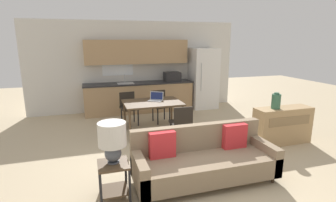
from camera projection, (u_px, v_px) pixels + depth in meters
ground_plane at (193, 182)px, 4.06m from camera, size 20.00×20.00×0.00m
wall_back at (136, 66)px, 8.06m from camera, size 6.40×0.07×2.70m
kitchen_counter at (139, 84)px, 7.90m from camera, size 3.25×0.65×2.15m
refrigerator at (203, 78)px, 8.36m from camera, size 0.81×0.76×1.89m
dining_table at (152, 105)px, 6.04m from camera, size 1.31×0.93×0.76m
couch at (203, 160)px, 4.07m from camera, size 2.18×0.80×0.83m
side_table at (114, 175)px, 3.58m from camera, size 0.41×0.41×0.51m
table_lamp at (112, 138)px, 3.50m from camera, size 0.38×0.38×0.57m
credenza at (282, 125)px, 5.51m from camera, size 1.23×0.40×0.78m
vase at (276, 101)px, 5.32m from camera, size 0.18×0.18×0.33m
dining_chair_far_left at (129, 106)px, 6.74m from camera, size 0.47×0.47×0.83m
dining_chair_far_right at (160, 104)px, 6.97m from camera, size 0.48×0.48×0.83m
dining_chair_near_right at (181, 122)px, 5.45m from camera, size 0.44×0.44×0.83m
laptop at (156, 98)px, 6.16m from camera, size 0.41×0.38×0.20m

